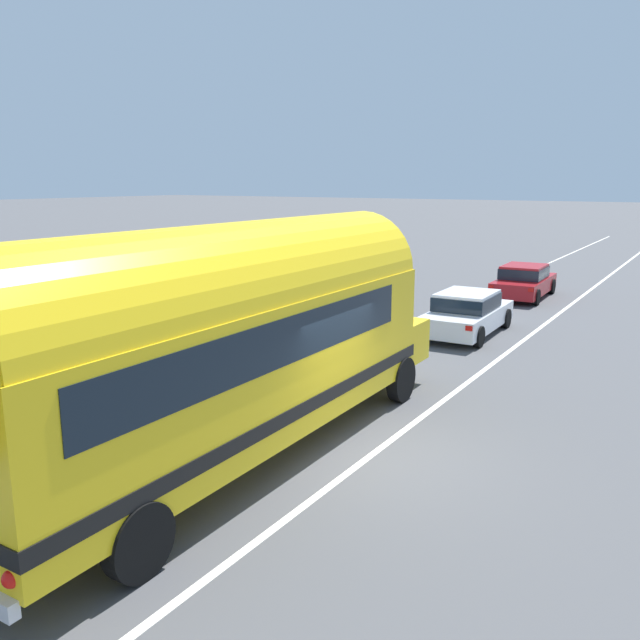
# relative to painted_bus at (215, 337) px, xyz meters

# --- Properties ---
(ground_plane) EXTENTS (300.00, 300.00, 0.00)m
(ground_plane) POSITION_rel_painted_bus_xyz_m (1.91, 1.90, -2.30)
(ground_plane) COLOR #4C4C4F
(lane_markings) EXTENTS (3.98, 80.00, 0.01)m
(lane_markings) POSITION_rel_painted_bus_xyz_m (0.13, 13.90, -2.30)
(lane_markings) COLOR silver
(lane_markings) RESTS_ON ground
(painted_bus) EXTENTS (2.71, 12.25, 4.12)m
(painted_bus) POSITION_rel_painted_bus_xyz_m (0.00, 0.00, 0.00)
(painted_bus) COLOR yellow
(painted_bus) RESTS_ON ground
(car_lead) EXTENTS (1.98, 4.49, 1.37)m
(car_lead) POSITION_rel_painted_bus_xyz_m (0.13, 11.79, -1.57)
(car_lead) COLOR white
(car_lead) RESTS_ON ground
(car_second) EXTENTS (2.01, 4.54, 1.37)m
(car_second) POSITION_rel_painted_bus_xyz_m (-0.12, 19.41, -1.57)
(car_second) COLOR #A5191E
(car_second) RESTS_ON ground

